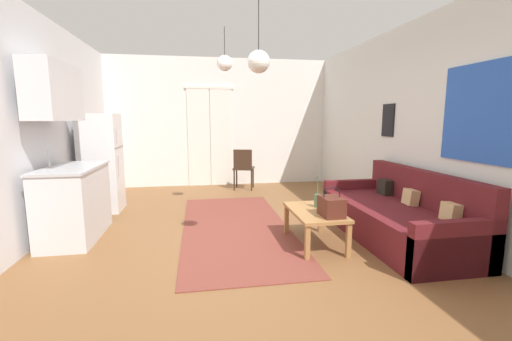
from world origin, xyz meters
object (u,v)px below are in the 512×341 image
(couch, at_px, (399,218))
(accent_chair, at_px, (243,167))
(handbag, at_px, (331,206))
(coffee_table, at_px, (315,215))
(pendant_lamp_far, at_px, (225,63))
(pendant_lamp_near, at_px, (259,62))
(refrigerator, at_px, (102,163))
(bamboo_vase, at_px, (317,200))

(couch, bearing_deg, accent_chair, 115.15)
(handbag, height_order, accent_chair, accent_chair)
(couch, height_order, handbag, couch)
(coffee_table, relative_size, pendant_lamp_far, 1.49)
(coffee_table, relative_size, handbag, 2.80)
(couch, height_order, pendant_lamp_near, pendant_lamp_near)
(coffee_table, height_order, pendant_lamp_far, pendant_lamp_far)
(couch, bearing_deg, refrigerator, 153.37)
(accent_chair, bearing_deg, pendant_lamp_near, 99.72)
(handbag, distance_m, pendant_lamp_near, 1.71)
(pendant_lamp_near, bearing_deg, refrigerator, 131.46)
(bamboo_vase, height_order, pendant_lamp_near, pendant_lamp_near)
(coffee_table, height_order, handbag, handbag)
(couch, xyz_separation_m, accent_chair, (-1.50, 3.20, 0.22))
(bamboo_vase, distance_m, accent_chair, 3.13)
(coffee_table, distance_m, accent_chair, 3.25)
(coffee_table, bearing_deg, pendant_lamp_near, -152.41)
(handbag, distance_m, refrigerator, 3.71)
(accent_chair, bearing_deg, refrigerator, 41.67)
(couch, relative_size, pendant_lamp_far, 3.54)
(handbag, bearing_deg, bamboo_vase, 93.30)
(couch, relative_size, coffee_table, 2.38)
(pendant_lamp_far, bearing_deg, pendant_lamp_near, -84.45)
(coffee_table, height_order, accent_chair, accent_chair)
(coffee_table, distance_m, pendant_lamp_far, 2.55)
(coffee_table, xyz_separation_m, accent_chair, (-0.41, 3.23, 0.13))
(accent_chair, bearing_deg, couch, 130.09)
(refrigerator, bearing_deg, couch, -26.63)
(couch, height_order, refrigerator, refrigerator)
(accent_chair, distance_m, pendant_lamp_far, 2.59)
(bamboo_vase, relative_size, handbag, 1.15)
(couch, xyz_separation_m, coffee_table, (-1.09, -0.02, 0.10))
(pendant_lamp_near, bearing_deg, bamboo_vase, 32.64)
(couch, relative_size, pendant_lamp_near, 2.51)
(couch, height_order, coffee_table, couch)
(coffee_table, bearing_deg, accent_chair, 97.28)
(coffee_table, bearing_deg, bamboo_vase, 61.58)
(bamboo_vase, bearing_deg, couch, -6.32)
(handbag, bearing_deg, accent_chair, 98.30)
(handbag, bearing_deg, pendant_lamp_near, -170.56)
(bamboo_vase, xyz_separation_m, accent_chair, (-0.48, 3.09, -0.01))
(handbag, bearing_deg, refrigerator, 142.66)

